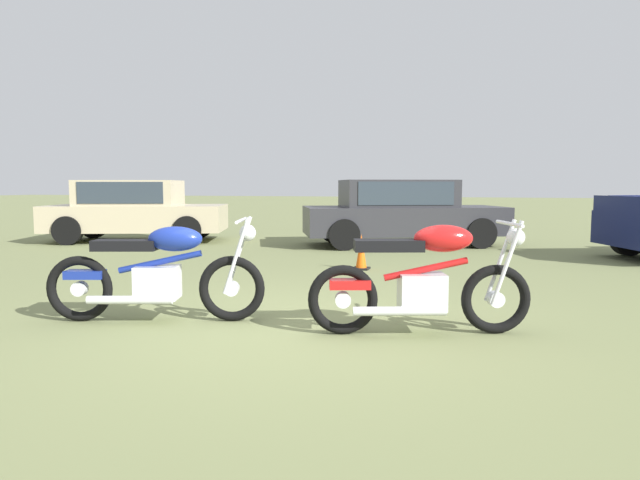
{
  "coord_description": "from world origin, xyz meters",
  "views": [
    {
      "loc": [
        1.83,
        -4.87,
        1.31
      ],
      "look_at": [
        0.1,
        0.84,
        0.74
      ],
      "focal_mm": 32.01,
      "sensor_mm": 36.0,
      "label": 1
    }
  ],
  "objects_px": {
    "car_charcoal": "(401,209)",
    "motorcycle_blue": "(158,273)",
    "traffic_cone": "(361,253)",
    "car_beige": "(135,207)",
    "motorcycle_red": "(423,280)"
  },
  "relations": [
    {
      "from": "traffic_cone",
      "to": "motorcycle_blue",
      "type": "bearing_deg",
      "value": -105.96
    },
    {
      "from": "car_charcoal",
      "to": "traffic_cone",
      "type": "height_order",
      "value": "car_charcoal"
    },
    {
      "from": "motorcycle_blue",
      "to": "car_beige",
      "type": "relative_size",
      "value": 0.47
    },
    {
      "from": "car_charcoal",
      "to": "motorcycle_blue",
      "type": "bearing_deg",
      "value": -121.99
    },
    {
      "from": "traffic_cone",
      "to": "car_charcoal",
      "type": "bearing_deg",
      "value": 89.66
    },
    {
      "from": "motorcycle_blue",
      "to": "traffic_cone",
      "type": "bearing_deg",
      "value": 56.96
    },
    {
      "from": "motorcycle_blue",
      "to": "motorcycle_red",
      "type": "height_order",
      "value": "same"
    },
    {
      "from": "motorcycle_blue",
      "to": "car_charcoal",
      "type": "xyz_separation_m",
      "value": [
        1.14,
        7.68,
        0.32
      ]
    },
    {
      "from": "car_beige",
      "to": "car_charcoal",
      "type": "distance_m",
      "value": 6.2
    },
    {
      "from": "motorcycle_blue",
      "to": "motorcycle_red",
      "type": "distance_m",
      "value": 2.52
    },
    {
      "from": "motorcycle_red",
      "to": "car_charcoal",
      "type": "bearing_deg",
      "value": 82.52
    },
    {
      "from": "motorcycle_blue",
      "to": "car_beige",
      "type": "distance_m",
      "value": 8.45
    },
    {
      "from": "car_beige",
      "to": "car_charcoal",
      "type": "relative_size",
      "value": 0.95
    },
    {
      "from": "motorcycle_red",
      "to": "traffic_cone",
      "type": "distance_m",
      "value": 3.92
    },
    {
      "from": "motorcycle_blue",
      "to": "car_charcoal",
      "type": "height_order",
      "value": "car_charcoal"
    }
  ]
}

